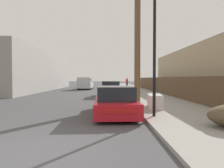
% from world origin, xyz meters
% --- Properties ---
extents(ground_plane, '(220.00, 220.00, 0.00)m').
position_xyz_m(ground_plane, '(0.00, 0.00, 0.00)').
color(ground_plane, '#444447').
extents(sidewalk_curb, '(4.20, 63.00, 0.12)m').
position_xyz_m(sidewalk_curb, '(5.30, 23.50, 0.06)').
color(sidewalk_curb, gray).
rests_on(sidewalk_curb, ground).
extents(discarded_fridge, '(0.91, 1.74, 0.71)m').
position_xyz_m(discarded_fridge, '(4.20, 6.05, 0.46)').
color(discarded_fridge, silver).
rests_on(discarded_fridge, sidewalk_curb).
extents(parked_sports_car_red, '(1.87, 4.34, 1.30)m').
position_xyz_m(parked_sports_car_red, '(2.10, 4.68, 0.58)').
color(parked_sports_car_red, red).
rests_on(parked_sports_car_red, ground).
extents(car_parked_mid, '(1.91, 4.25, 1.39)m').
position_xyz_m(car_parked_mid, '(1.97, 13.93, 0.65)').
color(car_parked_mid, silver).
rests_on(car_parked_mid, ground).
extents(pickup_truck, '(1.97, 5.33, 1.78)m').
position_xyz_m(pickup_truck, '(-1.63, 25.67, 0.89)').
color(pickup_truck, silver).
rests_on(pickup_truck, ground).
extents(utility_pole, '(1.80, 0.39, 9.30)m').
position_xyz_m(utility_pole, '(3.70, 8.78, 4.84)').
color(utility_pole, brown).
rests_on(utility_pole, sidewalk_curb).
extents(street_lamp, '(0.26, 0.26, 4.92)m').
position_xyz_m(street_lamp, '(3.64, 3.74, 2.96)').
color(street_lamp, black).
rests_on(street_lamp, sidewalk_curb).
extents(wooden_fence, '(0.08, 32.40, 1.64)m').
position_xyz_m(wooden_fence, '(7.25, 15.70, 0.94)').
color(wooden_fence, brown).
rests_on(wooden_fence, sidewalk_curb).
extents(building_left_block, '(7.00, 23.73, 5.12)m').
position_xyz_m(building_left_block, '(-9.58, 24.16, 2.56)').
color(building_left_block, gray).
rests_on(building_left_block, ground).
extents(building_right_house, '(6.00, 16.51, 4.49)m').
position_xyz_m(building_right_house, '(11.86, 15.72, 2.25)').
color(building_right_house, tan).
rests_on(building_right_house, ground).
extents(pedestrian, '(0.34, 0.34, 1.64)m').
position_xyz_m(pedestrian, '(4.61, 25.55, 0.96)').
color(pedestrian, '#282D42').
rests_on(pedestrian, sidewalk_curb).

